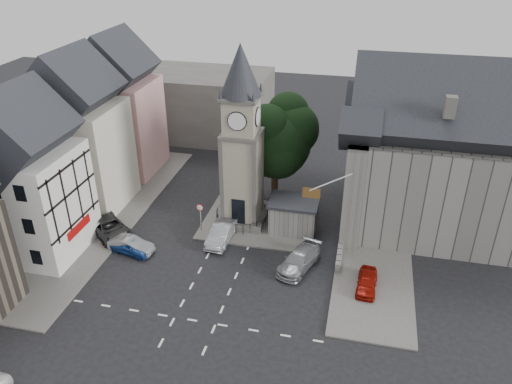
% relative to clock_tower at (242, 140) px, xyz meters
% --- Properties ---
extents(ground, '(120.00, 120.00, 0.00)m').
position_rel_clock_tower_xyz_m(ground, '(0.00, -7.99, -8.12)').
color(ground, black).
rests_on(ground, ground).
extents(pavement_west, '(6.00, 30.00, 0.14)m').
position_rel_clock_tower_xyz_m(pavement_west, '(-12.50, -1.99, -8.05)').
color(pavement_west, '#595651').
rests_on(pavement_west, ground).
extents(pavement_east, '(6.00, 26.00, 0.14)m').
position_rel_clock_tower_xyz_m(pavement_east, '(12.00, 0.01, -8.05)').
color(pavement_east, '#595651').
rests_on(pavement_east, ground).
extents(central_island, '(10.00, 8.00, 0.16)m').
position_rel_clock_tower_xyz_m(central_island, '(1.50, 0.01, -8.04)').
color(central_island, '#595651').
rests_on(central_island, ground).
extents(road_markings, '(20.00, 8.00, 0.01)m').
position_rel_clock_tower_xyz_m(road_markings, '(0.00, -13.49, -8.12)').
color(road_markings, silver).
rests_on(road_markings, ground).
extents(clock_tower, '(4.86, 4.86, 16.25)m').
position_rel_clock_tower_xyz_m(clock_tower, '(0.00, 0.00, 0.00)').
color(clock_tower, '#4C4944').
rests_on(clock_tower, ground).
extents(stone_shelter, '(4.30, 3.30, 3.08)m').
position_rel_clock_tower_xyz_m(stone_shelter, '(4.80, -0.49, -6.57)').
color(stone_shelter, '#64625C').
rests_on(stone_shelter, ground).
extents(town_tree, '(7.20, 7.20, 10.80)m').
position_rel_clock_tower_xyz_m(town_tree, '(2.00, 5.01, -1.15)').
color(town_tree, black).
rests_on(town_tree, ground).
extents(warning_sign_post, '(0.70, 0.19, 2.85)m').
position_rel_clock_tower_xyz_m(warning_sign_post, '(-3.20, -2.56, -6.09)').
color(warning_sign_post, black).
rests_on(warning_sign_post, ground).
extents(terrace_pink, '(8.10, 7.60, 12.80)m').
position_rel_clock_tower_xyz_m(terrace_pink, '(-15.50, 8.01, -1.54)').
color(terrace_pink, '#D49294').
rests_on(terrace_pink, ground).
extents(terrace_cream, '(8.10, 7.60, 12.80)m').
position_rel_clock_tower_xyz_m(terrace_cream, '(-15.50, 0.01, -1.54)').
color(terrace_cream, beige).
rests_on(terrace_cream, ground).
extents(terrace_tudor, '(8.10, 7.60, 12.00)m').
position_rel_clock_tower_xyz_m(terrace_tudor, '(-15.50, -7.99, -1.93)').
color(terrace_tudor, silver).
rests_on(terrace_tudor, ground).
extents(backdrop_west, '(20.00, 10.00, 8.00)m').
position_rel_clock_tower_xyz_m(backdrop_west, '(-12.00, 20.01, -4.12)').
color(backdrop_west, '#4C4944').
rests_on(backdrop_west, ground).
extents(east_building, '(14.40, 11.40, 12.60)m').
position_rel_clock_tower_xyz_m(east_building, '(15.59, 3.01, -1.86)').
color(east_building, '#64625C').
rests_on(east_building, ground).
extents(east_boundary_wall, '(0.40, 16.00, 0.90)m').
position_rel_clock_tower_xyz_m(east_boundary_wall, '(9.20, 2.01, -7.67)').
color(east_boundary_wall, '#64625C').
rests_on(east_boundary_wall, ground).
extents(flagpole, '(3.68, 0.10, 2.74)m').
position_rel_clock_tower_xyz_m(flagpole, '(8.00, -3.99, -1.12)').
color(flagpole, white).
rests_on(flagpole, ground).
extents(car_west_blue, '(4.13, 2.38, 1.32)m').
position_rel_clock_tower_xyz_m(car_west_blue, '(-7.93, -6.91, -7.46)').
color(car_west_blue, navy).
rests_on(car_west_blue, ground).
extents(car_west_silver, '(4.02, 1.79, 1.28)m').
position_rel_clock_tower_xyz_m(car_west_silver, '(-7.91, -6.78, -7.48)').
color(car_west_silver, gray).
rests_on(car_west_silver, ground).
extents(car_west_grey, '(5.91, 5.44, 1.54)m').
position_rel_clock_tower_xyz_m(car_west_grey, '(-10.90, -4.89, -7.35)').
color(car_west_grey, '#29292B').
rests_on(car_west_grey, ground).
extents(car_island_silver, '(1.84, 4.72, 1.53)m').
position_rel_clock_tower_xyz_m(car_island_silver, '(-1.00, -3.49, -7.35)').
color(car_island_silver, '#919498').
rests_on(car_island_silver, ground).
extents(car_island_east, '(3.50, 5.33, 1.44)m').
position_rel_clock_tower_xyz_m(car_island_east, '(6.12, -5.81, -7.40)').
color(car_island_east, gray).
rests_on(car_island_east, ground).
extents(car_east_red, '(1.65, 3.71, 1.24)m').
position_rel_clock_tower_xyz_m(car_east_red, '(11.50, -7.28, -7.50)').
color(car_east_red, '#941008').
rests_on(car_east_red, ground).
extents(pedestrian, '(0.57, 0.39, 1.50)m').
position_rel_clock_tower_xyz_m(pedestrian, '(11.32, -0.34, -7.37)').
color(pedestrian, beige).
rests_on(pedestrian, ground).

